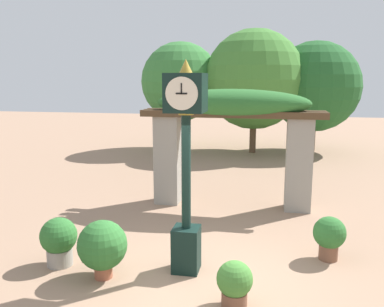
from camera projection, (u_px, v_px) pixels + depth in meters
name	position (u px, v px, depth m)	size (l,w,h in m)	color
ground_plane	(206.00, 278.00, 6.66)	(60.00, 60.00, 0.00)	#9E7A60
pedestal_clock	(186.00, 155.00, 6.59)	(0.61, 0.66, 3.53)	black
pergola	(232.00, 124.00, 10.11)	(4.54, 1.22, 2.98)	gray
potted_plant_near_left	(235.00, 283.00, 5.79)	(0.52, 0.52, 0.68)	brown
potted_plant_near_right	(102.00, 246.00, 6.60)	(0.81, 0.81, 0.97)	#9E563D
potted_plant_far_left	(329.00, 235.00, 7.29)	(0.58, 0.58, 0.80)	brown
potted_plant_far_right	(59.00, 240.00, 7.06)	(0.64, 0.64, 0.86)	gray
tree_line	(256.00, 82.00, 17.73)	(9.62, 4.82, 5.32)	brown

